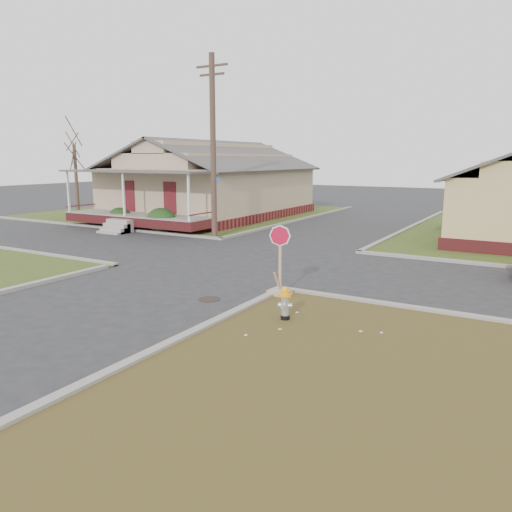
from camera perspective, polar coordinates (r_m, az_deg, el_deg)
The scene contains 12 objects.
ground at distance 16.28m, azimuth -10.64°, elevation -3.39°, with size 120.00×120.00×0.00m, color #28282A.
verge_near_right at distance 7.52m, azimuth 24.15°, elevation -22.08°, with size 13.00×14.00×0.05m, color #3A4318.
verge_far_left at distance 38.15m, azimuth -7.75°, elevation 4.99°, with size 19.00×19.00×0.05m, color #314A1A.
curbs at distance 20.22m, azimuth -1.35°, elevation -0.38°, with size 80.00×40.00×0.12m, color gray, non-canonical shape.
manhole at distance 14.58m, azimuth -5.36°, elevation -4.94°, with size 0.64×0.64×0.01m, color black.
corner_house at distance 35.13m, azimuth -5.29°, elevation 8.21°, with size 10.10×15.50×5.30m.
utility_pole at distance 25.39m, azimuth -4.93°, elevation 12.50°, with size 1.80×0.28×9.00m.
tree_far_left at distance 37.13m, azimuth -19.84°, elevation 8.10°, with size 0.22×0.22×4.90m, color #473029.
fire_hydrant at distance 12.52m, azimuth 3.36°, elevation -5.22°, with size 0.31×0.31×0.84m.
stop_sign at distance 14.75m, azimuth 2.75°, elevation -2.73°, with size 0.59×0.58×2.09m.
hedge_left at distance 30.65m, azimuth -15.29°, elevation 4.31°, with size 1.46×1.20×1.12m, color #163513.
hedge_right at distance 28.10m, azimuth -10.77°, elevation 4.04°, with size 1.60×1.31×1.23m, color #163513.
Camera 1 is at (10.42, -11.85, 4.02)m, focal length 35.00 mm.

